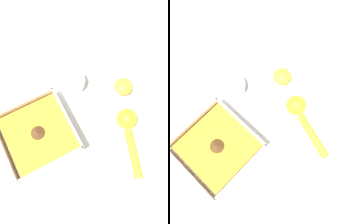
% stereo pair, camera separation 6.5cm
% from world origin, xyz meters
% --- Properties ---
extents(ground_plane, '(4.00, 4.00, 0.00)m').
position_xyz_m(ground_plane, '(0.00, 0.00, 0.00)').
color(ground_plane, beige).
extents(square_dish, '(0.20, 0.20, 0.06)m').
position_xyz_m(square_dish, '(-0.01, 0.00, 0.02)').
color(square_dish, silver).
rests_on(square_dish, ground_plane).
extents(spice_bowl, '(0.08, 0.08, 0.04)m').
position_xyz_m(spice_bowl, '(0.10, -0.17, 0.02)').
color(spice_bowl, silver).
rests_on(spice_bowl, ground_plane).
extents(lemon_squeezer, '(0.20, 0.10, 0.06)m').
position_xyz_m(lemon_squeezer, '(-0.11, -0.24, 0.03)').
color(lemon_squeezer, yellow).
rests_on(lemon_squeezer, ground_plane).
extents(lemon_half, '(0.06, 0.06, 0.03)m').
position_xyz_m(lemon_half, '(0.01, -0.30, 0.02)').
color(lemon_half, orange).
rests_on(lemon_half, ground_plane).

